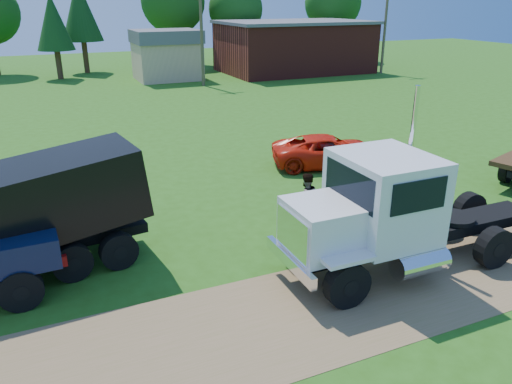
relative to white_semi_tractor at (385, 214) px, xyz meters
name	(u,v)px	position (x,y,z in m)	size (l,w,h in m)	color
ground	(396,288)	(-0.24, -1.04, -1.80)	(140.00, 140.00, 0.00)	#295512
dirt_track	(396,288)	(-0.24, -1.04, -1.79)	(120.00, 4.20, 0.01)	brown
white_semi_tractor	(385,214)	(0.00, 0.00, 0.00)	(8.73, 3.17, 5.26)	black
black_dump_truck	(10,214)	(-9.77, 3.96, 0.16)	(8.34, 3.44, 3.55)	black
orange_pickup	(329,151)	(3.76, 9.04, -1.05)	(2.46, 5.34, 1.48)	red
spectator_b	(306,200)	(-0.53, 3.61, -0.82)	(0.94, 0.74, 1.94)	#999999
brick_building	(294,46)	(17.76, 38.96, 0.86)	(15.40, 10.40, 5.30)	maroon
tan_shed	(167,54)	(3.76, 38.96, 0.63)	(6.20, 5.40, 4.70)	tan
utility_poles	(202,32)	(5.76, 33.96, 2.92)	(42.20, 0.28, 9.00)	#483D28
tree_row	(165,8)	(6.15, 47.95, 4.71)	(54.11, 11.13, 10.83)	#382817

